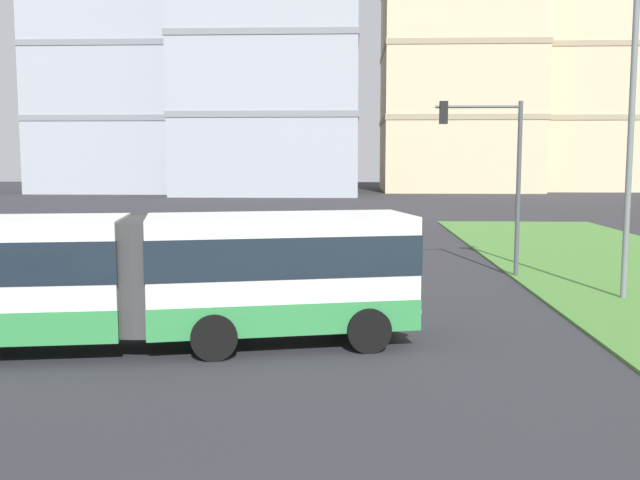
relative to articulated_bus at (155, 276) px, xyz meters
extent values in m
cube|color=silver|center=(2.78, 0.57, 0.07)|extent=(6.41, 3.81, 2.55)
cube|color=#338C47|center=(2.78, 0.57, -0.85)|extent=(6.44, 3.84, 0.70)
cube|color=#19232D|center=(2.78, 0.57, 0.50)|extent=(6.46, 3.86, 0.90)
cube|color=silver|center=(-3.19, -0.63, 0.07)|extent=(5.54, 3.32, 2.55)
cube|color=#338C47|center=(-3.19, -0.63, -0.85)|extent=(5.56, 3.34, 0.70)
cube|color=#19232D|center=(-3.19, -0.63, 0.50)|extent=(5.59, 3.36, 0.90)
cylinder|color=#383838|center=(-0.14, -0.12, 0.07)|extent=(2.40, 2.40, 2.45)
cylinder|color=black|center=(4.25, 2.20, -1.15)|extent=(1.04, 0.50, 1.00)
cylinder|color=black|center=(4.82, -0.23, -1.15)|extent=(1.04, 0.50, 1.00)
cylinder|color=black|center=(0.94, 1.42, -1.15)|extent=(1.04, 0.50, 1.00)
cylinder|color=black|center=(1.51, -1.02, -1.15)|extent=(1.04, 0.50, 1.00)
sphere|color=#F9EFC6|center=(5.52, 2.14, -0.85)|extent=(0.24, 0.24, 0.24)
sphere|color=#F9EFC6|center=(5.93, 0.39, -0.85)|extent=(0.24, 0.24, 0.24)
cube|color=#B7BABF|center=(-1.82, 9.67, -1.07)|extent=(4.57, 2.28, 0.80)
cube|color=black|center=(-1.97, 9.69, -0.37)|extent=(2.55, 1.94, 0.60)
cylinder|color=black|center=(-0.23, 10.40, -1.33)|extent=(0.66, 0.29, 0.64)
cylinder|color=black|center=(-0.43, 8.61, -1.33)|extent=(0.66, 0.29, 0.64)
cylinder|color=black|center=(-3.21, 10.73, -1.33)|extent=(0.66, 0.29, 0.64)
cylinder|color=black|center=(-3.42, 8.94, -1.33)|extent=(0.66, 0.29, 0.64)
cylinder|color=#474C51|center=(10.39, 10.39, 1.50)|extent=(0.16, 0.16, 6.32)
cylinder|color=#474C51|center=(8.89, 10.39, 4.46)|extent=(3.01, 0.10, 0.10)
cube|color=black|center=(7.68, 10.39, 4.26)|extent=(0.28, 0.28, 0.80)
sphere|color=red|center=(7.68, 10.39, 4.51)|extent=(0.16, 0.16, 0.16)
sphere|color=yellow|center=(7.68, 10.39, 4.25)|extent=(0.16, 0.16, 0.16)
sphere|color=green|center=(7.68, 10.39, 3.99)|extent=(0.16, 0.16, 0.16)
cylinder|color=slate|center=(12.69, 6.15, 3.18)|extent=(0.18, 0.18, 9.68)
cube|color=gray|center=(-25.82, 78.10, 7.45)|extent=(19.02, 15.96, 0.70)
cube|color=gray|center=(-25.82, 78.10, 16.20)|extent=(19.02, 15.96, 0.70)
cube|color=#9EA3AD|center=(-5.51, 73.78, 20.29)|extent=(21.07, 19.59, 43.89)
cube|color=gray|center=(-5.51, 73.78, 7.47)|extent=(21.27, 19.79, 0.70)
cube|color=gray|center=(-5.51, 73.78, 16.25)|extent=(21.27, 19.79, 0.70)
cube|color=beige|center=(18.35, 83.82, 20.84)|extent=(19.70, 19.01, 44.98)
cube|color=#9C8D6E|center=(18.35, 83.82, 7.69)|extent=(19.90, 19.21, 0.70)
cube|color=#9C8D6E|center=(18.35, 83.82, 16.69)|extent=(19.90, 19.21, 0.70)
cube|color=#9C8D6E|center=(34.54, 88.29, 7.82)|extent=(18.47, 19.66, 0.70)
cube|color=#9C8D6E|center=(34.54, 88.29, 16.95)|extent=(18.47, 19.66, 0.70)
camera|label=1|loc=(4.45, -16.17, 2.63)|focal=41.14mm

